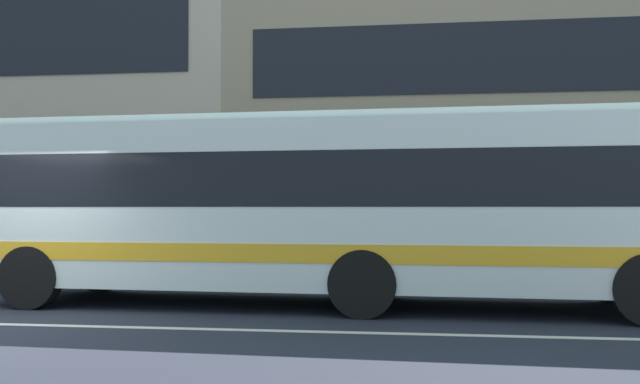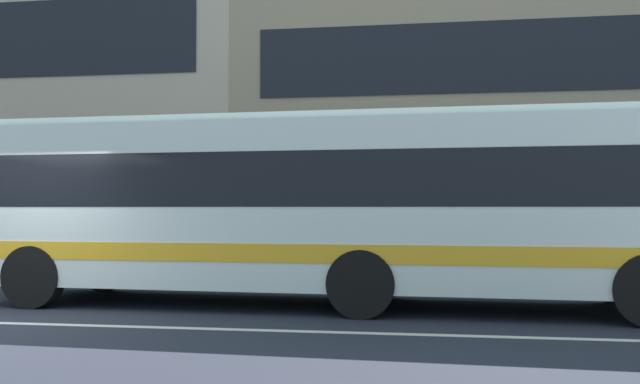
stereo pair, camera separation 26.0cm
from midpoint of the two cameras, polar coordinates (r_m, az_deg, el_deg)
hedge_row_far at (r=15.88m, az=-6.24°, el=-5.37°), size 23.72×1.10×0.94m
apartment_block_right at (r=26.12m, az=22.93°, el=6.22°), size 23.99×10.39×9.94m
transit_bus at (r=11.64m, az=1.41°, el=-0.85°), size 11.33×3.08×3.06m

